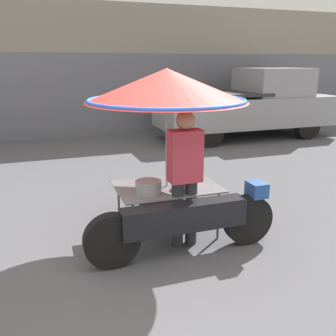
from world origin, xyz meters
The scene contains 5 objects.
ground_plane centered at (0.00, 0.00, 0.00)m, with size 36.00×36.00×0.00m, color #56565B.
shopfront_building centered at (0.00, 8.64, 1.90)m, with size 28.00×2.06×3.82m.
vendor_motorcycle_cart centered at (0.18, 0.55, 1.64)m, with size 2.30×1.95×2.10m.
vendor_person centered at (0.27, 0.24, 0.93)m, with size 0.38×0.22×1.65m.
pickup_truck centered at (4.64, 5.91, 0.96)m, with size 5.21×1.90×1.99m.
Camera 1 is at (-1.32, -3.65, 2.18)m, focal length 40.00 mm.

